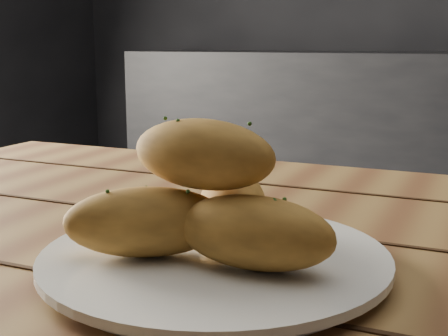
# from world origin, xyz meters

# --- Properties ---
(counter) EXTENTS (2.80, 0.60, 0.90)m
(counter) POSITION_xyz_m (0.00, 1.70, 0.45)
(counter) COLOR black
(counter) RESTS_ON ground
(plate) EXTENTS (0.31, 0.31, 0.02)m
(plate) POSITION_xyz_m (0.05, -0.71, 0.76)
(plate) COLOR white
(plate) RESTS_ON table
(bread_rolls) EXTENTS (0.24, 0.22, 0.12)m
(bread_rolls) POSITION_xyz_m (0.05, -0.71, 0.81)
(bread_rolls) COLOR gold
(bread_rolls) RESTS_ON plate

